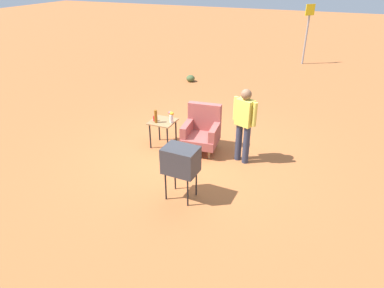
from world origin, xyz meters
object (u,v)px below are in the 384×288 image
object	(u,v)px
armchair	(202,130)
road_sign	(307,31)
bottle_tall_amber	(156,116)
tv_on_stand	(181,160)
person_standing	(244,122)
side_table	(163,125)
flower_vase	(171,117)
soda_can_red	(155,118)

from	to	relation	value
armchair	road_sign	world-z (taller)	road_sign
road_sign	bottle_tall_amber	bearing A→B (deg)	-103.28
tv_on_stand	bottle_tall_amber	world-z (taller)	tv_on_stand
tv_on_stand	person_standing	size ratio (longest dim) A/B	0.63
side_table	bottle_tall_amber	size ratio (longest dim) A/B	2.13
person_standing	flower_vase	distance (m)	1.67
soda_can_red	side_table	bearing A→B (deg)	23.64
road_sign	bottle_tall_amber	distance (m)	9.60
side_table	tv_on_stand	bearing A→B (deg)	-53.82
person_standing	road_sign	size ratio (longest dim) A/B	0.67
bottle_tall_amber	flower_vase	world-z (taller)	bottle_tall_amber
armchair	bottle_tall_amber	world-z (taller)	armchair
armchair	side_table	bearing A→B (deg)	-169.25
side_table	soda_can_red	distance (m)	0.24
road_sign	flower_vase	size ratio (longest dim) A/B	9.21
side_table	person_standing	distance (m)	1.94
soda_can_red	flower_vase	distance (m)	0.41
flower_vase	armchair	bearing A→B (deg)	14.63
road_sign	side_table	bearing A→B (deg)	-102.92
armchair	bottle_tall_amber	size ratio (longest dim) A/B	3.53
person_standing	road_sign	bearing A→B (deg)	88.67
person_standing	soda_can_red	xyz separation A→B (m)	(-2.06, -0.10, -0.24)
side_table	soda_can_red	xyz separation A→B (m)	(-0.17, -0.07, 0.16)
armchair	tv_on_stand	size ratio (longest dim) A/B	1.03
side_table	person_standing	bearing A→B (deg)	0.94
road_sign	bottle_tall_amber	xyz separation A→B (m)	(-2.20, -9.33, -0.59)
armchair	flower_vase	size ratio (longest dim) A/B	4.00
road_sign	armchair	bearing A→B (deg)	-97.58
armchair	side_table	xyz separation A→B (m)	(-0.91, -0.17, 0.05)
side_table	bottle_tall_amber	xyz separation A→B (m)	(-0.09, -0.14, 0.25)
soda_can_red	flower_vase	xyz separation A→B (m)	(0.40, 0.07, 0.09)
person_standing	soda_can_red	bearing A→B (deg)	-177.10
soda_can_red	bottle_tall_amber	size ratio (longest dim) A/B	0.41
side_table	person_standing	xyz separation A→B (m)	(1.89, 0.03, 0.39)
side_table	flower_vase	bearing A→B (deg)	-1.23
armchair	bottle_tall_amber	bearing A→B (deg)	-162.75
road_sign	flower_vase	world-z (taller)	road_sign
person_standing	side_table	bearing A→B (deg)	-179.06
armchair	soda_can_red	bearing A→B (deg)	-167.13
soda_can_red	armchair	bearing A→B (deg)	12.87
person_standing	tv_on_stand	bearing A→B (deg)	-111.17
bottle_tall_amber	side_table	bearing A→B (deg)	55.82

